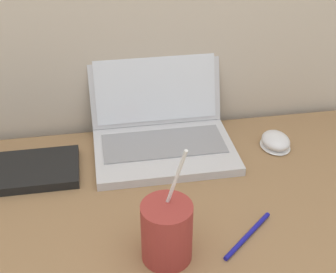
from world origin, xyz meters
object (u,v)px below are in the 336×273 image
computer_mouse (276,141)px  pen (248,235)px  laptop (161,126)px  drink_cup (167,231)px

computer_mouse → pen: bearing=-119.5°
laptop → drink_cup: 0.36m
drink_cup → computer_mouse: size_ratio=2.68×
laptop → computer_mouse: bearing=-12.7°
laptop → pen: laptop is taller
drink_cup → computer_mouse: drink_cup is taller
computer_mouse → pen: (-0.16, -0.28, -0.01)m
laptop → computer_mouse: 0.28m
drink_cup → computer_mouse: 0.44m
computer_mouse → pen: 0.32m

